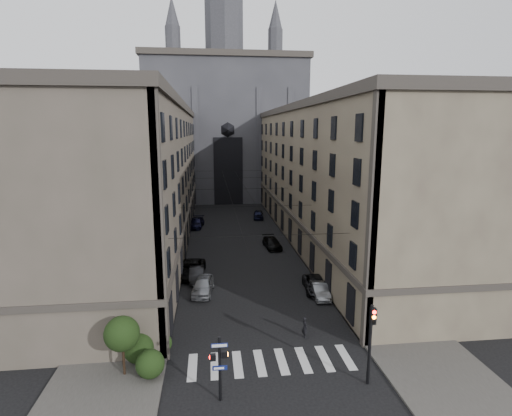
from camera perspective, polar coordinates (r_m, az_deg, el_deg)
name	(u,v)px	position (r m, az deg, el deg)	size (l,w,h in m)	color
ground	(284,413)	(24.93, 4.08, -27.18)	(260.00, 260.00, 0.00)	black
sidewalk_left	(164,241)	(57.70, -13.06, -4.67)	(7.00, 80.00, 0.15)	#383533
sidewalk_right	(310,237)	(59.07, 7.67, -4.11)	(7.00, 80.00, 0.15)	#383533
zebra_crossing	(271,362)	(28.96, 2.13, -21.11)	(11.00, 3.20, 0.01)	beige
building_left	(138,176)	(56.38, -16.45, 4.41)	(13.60, 60.60, 18.85)	#4B4439
building_right	(331,174)	(58.17, 10.73, 4.86)	(13.60, 60.60, 18.85)	brown
gothic_tower	(225,120)	(94.28, -4.39, 12.46)	(35.00, 23.00, 58.00)	#2D2D33
pedestrian_signal_left	(219,364)	(24.51, -5.24, -21.29)	(1.02, 0.38, 4.00)	black
traffic_light_right	(371,335)	(26.12, 16.09, -17.07)	(0.34, 0.50, 5.20)	black
shrub_cluster	(137,345)	(28.22, -16.62, -18.30)	(3.90, 4.40, 3.90)	black
tram_wires	(238,190)	(55.58, -2.60, 2.58)	(14.00, 60.00, 0.43)	black
car_left_near	(203,286)	(39.25, -7.60, -10.92)	(1.88, 4.67, 1.59)	gray
car_left_midnear	(197,274)	(42.55, -8.47, -9.33)	(1.46, 4.19, 1.38)	black
car_left_midfar	(192,269)	(43.94, -9.19, -8.56)	(2.57, 5.58, 1.55)	black
car_left_far	(196,223)	(65.02, -8.55, -2.10)	(2.15, 5.28, 1.53)	black
car_right_near	(320,290)	(38.70, 9.10, -11.53)	(1.37, 3.92, 1.29)	slate
car_right_midnear	(316,285)	(39.91, 8.57, -10.77)	(2.21, 4.80, 1.33)	black
car_right_midfar	(272,243)	(53.29, 2.31, -5.01)	(1.91, 4.70, 1.36)	black
car_right_far	(258,215)	(70.54, 0.35, -0.97)	(1.72, 4.28, 1.46)	black
pedestrian	(305,327)	(31.64, 6.96, -16.53)	(0.59, 0.39, 1.62)	black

